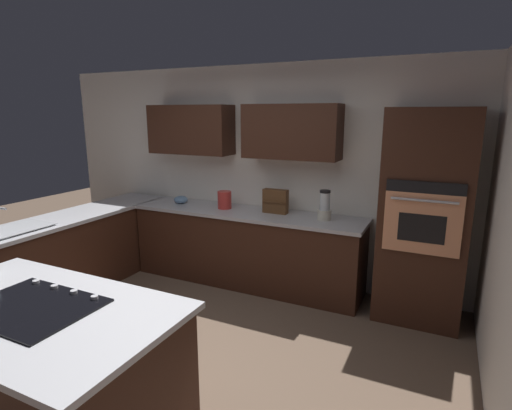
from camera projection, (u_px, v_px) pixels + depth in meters
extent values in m
plane|color=brown|center=(164.00, 359.00, 3.38)|extent=(14.00, 14.00, 0.00)
cube|color=white|center=(266.00, 174.00, 4.94)|extent=(6.00, 0.10, 2.60)
cube|color=#381E14|center=(291.00, 132.00, 4.46)|extent=(1.10, 0.34, 0.60)
cube|color=#381E14|center=(191.00, 130.00, 5.03)|extent=(1.10, 0.34, 0.60)
cube|color=#381E14|center=(246.00, 249.00, 4.84)|extent=(2.80, 0.60, 0.86)
cube|color=#B2B2B7|center=(245.00, 213.00, 4.74)|extent=(2.84, 0.64, 0.04)
cube|color=#381E14|center=(64.00, 258.00, 4.54)|extent=(0.60, 2.90, 0.86)
cube|color=#B2B2B7|center=(60.00, 220.00, 4.44)|extent=(0.64, 2.94, 0.04)
cube|color=#381E14|center=(41.00, 377.00, 2.49)|extent=(1.71, 0.95, 0.86)
cube|color=#B2B2B7|center=(32.00, 311.00, 2.39)|extent=(1.79, 1.03, 0.04)
cube|color=#381E14|center=(424.00, 218.00, 3.88)|extent=(0.80, 0.60, 2.09)
cube|color=tan|center=(422.00, 224.00, 3.60)|extent=(0.66, 0.03, 0.56)
cube|color=black|center=(421.00, 228.00, 3.60)|extent=(0.40, 0.01, 0.26)
cube|color=black|center=(425.00, 188.00, 3.53)|extent=(0.66, 0.02, 0.11)
cylinder|color=silver|center=(424.00, 201.00, 3.52)|extent=(0.56, 0.02, 0.02)
cube|color=#515456|center=(27.00, 226.00, 4.09)|extent=(0.40, 0.30, 0.02)
cube|color=#B7BABF|center=(11.00, 229.00, 3.94)|extent=(0.46, 0.70, 0.01)
cylinder|color=#B7BABF|center=(0.00, 208.00, 3.94)|extent=(0.18, 0.02, 0.02)
cube|color=black|center=(31.00, 307.00, 2.38)|extent=(0.76, 0.56, 0.01)
cylinder|color=#B2B2B7|center=(95.00, 297.00, 2.47)|extent=(0.04, 0.04, 0.02)
cylinder|color=#B2B2B7|center=(74.00, 292.00, 2.54)|extent=(0.04, 0.04, 0.02)
cylinder|color=#B2B2B7|center=(54.00, 287.00, 2.62)|extent=(0.04, 0.04, 0.02)
cylinder|color=#B2B2B7|center=(36.00, 282.00, 2.69)|extent=(0.04, 0.04, 0.02)
cylinder|color=beige|center=(324.00, 215.00, 4.35)|extent=(0.15, 0.15, 0.11)
cylinder|color=silver|center=(325.00, 201.00, 4.31)|extent=(0.11, 0.11, 0.19)
cylinder|color=black|center=(325.00, 191.00, 4.29)|extent=(0.12, 0.12, 0.03)
ellipsoid|color=#668CB2|center=(181.00, 200.00, 5.15)|extent=(0.18, 0.18, 0.10)
cube|color=brown|center=(275.00, 201.00, 4.63)|extent=(0.29, 0.10, 0.28)
cube|color=brown|center=(274.00, 202.00, 4.58)|extent=(0.28, 0.02, 0.02)
cylinder|color=red|center=(225.00, 200.00, 4.86)|extent=(0.17, 0.17, 0.21)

